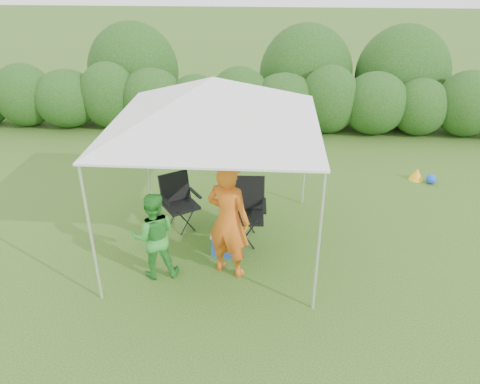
# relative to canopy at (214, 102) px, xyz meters

# --- Properties ---
(ground) EXTENTS (70.00, 70.00, 0.00)m
(ground) POSITION_rel_canopy_xyz_m (0.00, -0.50, -2.46)
(ground) COLOR #406620
(hedge) EXTENTS (15.79, 1.53, 1.80)m
(hedge) POSITION_rel_canopy_xyz_m (0.11, 5.50, -1.64)
(hedge) COLOR #254F18
(hedge) RESTS_ON ground
(canopy) EXTENTS (3.10, 3.10, 2.83)m
(canopy) POSITION_rel_canopy_xyz_m (0.00, 0.00, 0.00)
(canopy) COLOR silver
(canopy) RESTS_ON ground
(chair_right) EXTENTS (0.69, 0.63, 1.08)m
(chair_right) POSITION_rel_canopy_xyz_m (0.46, 0.22, -1.85)
(chair_right) COLOR black
(chair_right) RESTS_ON ground
(chair_left) EXTENTS (0.77, 0.76, 0.97)m
(chair_left) POSITION_rel_canopy_xyz_m (-0.74, 0.55, -1.91)
(chair_left) COLOR black
(chair_left) RESTS_ON ground
(man) EXTENTS (0.79, 0.66, 1.84)m
(man) POSITION_rel_canopy_xyz_m (0.26, -0.75, -1.54)
(man) COLOR orange
(man) RESTS_ON ground
(woman) EXTENTS (0.77, 0.66, 1.38)m
(woman) POSITION_rel_canopy_xyz_m (-0.83, -0.88, -1.77)
(woman) COLOR green
(woman) RESTS_ON ground
(cooler) EXTENTS (0.49, 0.39, 0.37)m
(cooler) POSITION_rel_canopy_xyz_m (0.17, -0.28, -2.27)
(cooler) COLOR #234FA3
(cooler) RESTS_ON ground
(bottle) EXTENTS (0.06, 0.06, 0.22)m
(bottle) POSITION_rel_canopy_xyz_m (0.23, -0.32, -1.98)
(bottle) COLOR #592D0C
(bottle) RESTS_ON cooler
(lawn_toy) EXTENTS (0.52, 0.43, 0.26)m
(lawn_toy) POSITION_rel_canopy_xyz_m (4.07, 2.67, -2.34)
(lawn_toy) COLOR yellow
(lawn_toy) RESTS_ON ground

